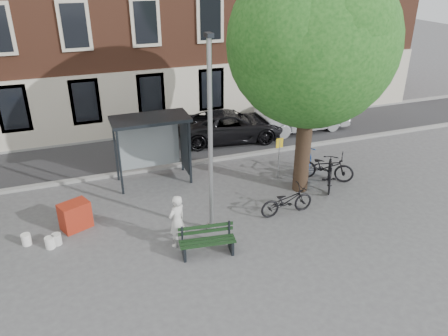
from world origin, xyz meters
name	(u,v)px	position (x,y,z in m)	size (l,w,h in m)	color
ground	(212,230)	(0.00, 0.00, 0.00)	(90.00, 90.00, 0.00)	#4C4C4F
road	(163,149)	(0.00, 7.00, 0.01)	(40.00, 4.00, 0.01)	#28282B
curb_near	(173,166)	(0.00, 5.00, 0.06)	(40.00, 0.25, 0.12)	gray
curb_far	(154,133)	(0.00, 9.00, 0.06)	(40.00, 0.25, 0.12)	gray
lamppost	(210,150)	(0.00, 0.00, 2.78)	(0.28, 0.35, 6.11)	#9EA0A3
tree_right	(315,36)	(4.01, 1.38, 5.62)	(5.76, 5.60, 8.20)	black
bus_shelter	(161,133)	(-0.61, 4.11, 1.92)	(2.85, 1.45, 2.62)	#1E2328
painter	(177,221)	(-1.20, -0.39, 0.84)	(0.61, 0.40, 1.68)	silver
bench	(207,242)	(-0.49, -1.08, 0.39)	(1.69, 0.73, 0.84)	#1E2328
bike_a	(287,201)	(2.70, 0.10, 0.50)	(0.67, 1.91, 1.00)	black
bike_b	(305,163)	(4.69, 2.39, 0.57)	(0.53, 1.89, 1.14)	#1A4293
bike_c	(325,167)	(5.29, 1.86, 0.57)	(0.75, 2.16, 1.14)	black
bike_d	(330,173)	(5.10, 1.27, 0.58)	(0.54, 1.92, 1.15)	black
car_dark	(230,126)	(3.32, 7.07, 0.70)	(2.32, 5.02, 1.40)	black
car_silver	(303,116)	(7.17, 7.03, 0.77)	(1.63, 4.66, 1.54)	#A1A5A9
red_stand	(75,216)	(-4.03, 1.64, 0.45)	(0.90, 0.60, 0.90)	maroon
bucket_a	(26,239)	(-5.51, 1.20, 0.18)	(0.28, 0.28, 0.36)	white
bucket_b	(50,243)	(-4.84, 0.78, 0.18)	(0.28, 0.28, 0.36)	white
bucket_c	(57,239)	(-4.64, 0.90, 0.18)	(0.28, 0.28, 0.36)	silver
notice_sign	(279,151)	(3.61, 2.57, 1.20)	(0.29, 0.05, 1.71)	#9EA0A3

